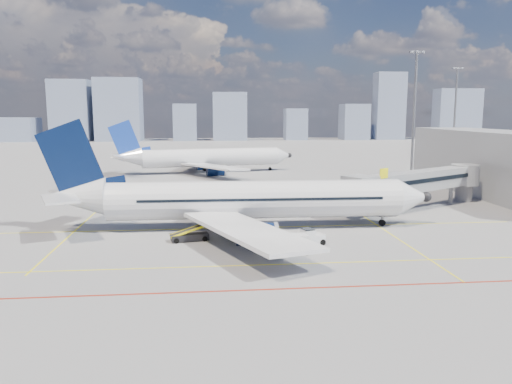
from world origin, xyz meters
The scene contains 13 objects.
ground centered at (0.00, 0.00, 0.00)m, with size 420.00×420.00×0.00m, color gray.
apron_markings centered at (-0.58, -3.91, 0.01)m, with size 90.00×35.12×0.01m.
jet_bridge centered at (23.51, 16.91, 3.74)m, with size 23.55×15.78×6.30m.
terminal_block centered at (39.95, 26.00, 5.00)m, with size 10.00×42.00×10.00m.
floodlight_mast_ne centered at (38.00, 55.00, 13.59)m, with size 3.20×0.61×25.45m.
floodlight_mast_far centered at (65.00, 90.00, 13.59)m, with size 3.20×0.61×25.45m.
distant_skyline centered at (-8.01, 190.00, 11.46)m, with size 263.78×15.98×31.97m.
main_aircraft centered at (-2.00, 7.62, 3.22)m, with size 43.53×37.93×12.68m.
second_aircraft centered at (-5.98, 60.92, 3.22)m, with size 39.48×34.05×11.62m.
baggage_tug centered at (4.53, -0.05, 0.80)m, with size 2.71×2.13×1.67m.
cargo_dolly centered at (2.10, -3.07, 1.00)m, with size 3.43×1.72×1.83m.
belt_loader centered at (-7.16, 2.77, 0.57)m, with size 5.48×2.17×2.20m.
ramp_worker centered at (2.76, -2.26, 0.83)m, with size 0.60×0.40×1.66m, color #EDF519.
Camera 1 is at (-5.54, -46.72, 12.82)m, focal length 35.00 mm.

